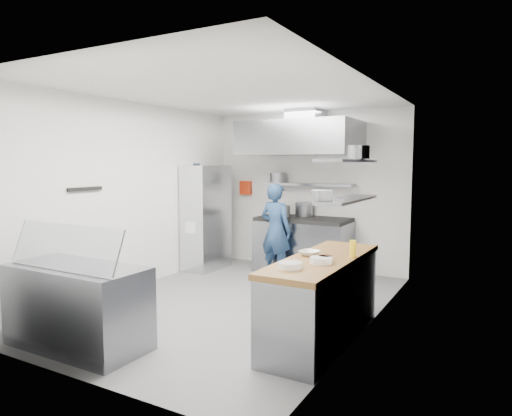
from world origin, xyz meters
The scene contains 34 objects.
floor centered at (0.00, 0.00, 0.00)m, with size 5.00×5.00×0.00m, color #5B5B5D.
ceiling centered at (0.00, 0.00, 2.80)m, with size 5.00×5.00×0.00m, color silver.
wall_back centered at (0.00, 2.50, 1.40)m, with size 3.60×0.02×2.80m, color white.
wall_front centered at (0.00, -2.50, 1.40)m, with size 3.60×0.02×2.80m, color white.
wall_left centered at (-1.80, 0.00, 1.40)m, with size 5.00×0.02×2.80m, color white.
wall_right centered at (1.80, 0.00, 1.40)m, with size 5.00×0.02×2.80m, color white.
gas_range centered at (0.10, 2.10, 0.45)m, with size 1.60×0.80×0.90m, color gray.
cooktop centered at (0.10, 2.10, 0.93)m, with size 1.57×0.78×0.06m, color black.
stock_pot_left centered at (-0.26, 2.02, 1.06)m, with size 0.25×0.25×0.20m, color slate.
stock_pot_mid centered at (0.01, 2.32, 1.08)m, with size 0.31×0.31×0.24m, color slate.
over_range_shelf centered at (0.10, 2.34, 1.52)m, with size 1.60×0.30×0.04m, color gray.
shelf_pot_a centered at (-0.52, 2.34, 1.63)m, with size 0.28×0.28×0.18m, color slate.
extractor_hood centered at (0.10, 1.93, 2.30)m, with size 1.90×1.15×0.55m, color gray.
hood_duct centered at (0.10, 2.15, 2.68)m, with size 0.55×0.55×0.24m, color slate.
red_firebox centered at (-1.25, 2.44, 1.42)m, with size 0.22×0.10×0.26m, color red.
chef centered at (-0.18, 1.59, 0.78)m, with size 0.57×0.37×1.57m, color navy.
wire_rack centered at (-1.53, 1.52, 0.93)m, with size 0.50×0.90×1.85m, color silver.
rack_bin_a centered at (-1.53, 1.12, 0.80)m, with size 0.16×0.20×0.18m, color white.
rack_bin_b centered at (-1.53, 1.27, 1.30)m, with size 0.15×0.20×0.17m, color yellow.
rack_jar centered at (-1.48, 1.19, 1.80)m, with size 0.12×0.12×0.18m, color black.
knife_strip centered at (-1.78, -0.90, 1.55)m, with size 0.04×0.55×0.05m, color black.
prep_counter_base centered at (1.48, -0.60, 0.42)m, with size 0.62×2.00×0.84m, color gray.
prep_counter_top centered at (1.48, -0.60, 0.87)m, with size 0.65×2.04×0.06m, color brown.
plate_stack_a centered at (1.39, -1.23, 0.93)m, with size 0.23×0.23×0.06m, color white.
plate_stack_b centered at (1.56, -0.87, 0.93)m, with size 0.23×0.23×0.06m, color white.
copper_pan centered at (1.57, -0.77, 0.93)m, with size 0.15×0.15×0.06m, color #CF6D3A.
squeeze_bottle centered at (1.75, -0.43, 0.99)m, with size 0.07×0.07×0.18m, color yellow.
mixing_bowl centered at (1.31, -0.57, 0.93)m, with size 0.22×0.22×0.05m, color white.
wall_shelf_lower centered at (1.64, -0.30, 1.50)m, with size 0.30×1.30×0.04m, color gray.
wall_shelf_upper centered at (1.64, -0.30, 1.92)m, with size 0.30×1.30×0.04m, color gray.
shelf_pot_c centered at (1.51, -0.75, 1.57)m, with size 0.22×0.22×0.10m, color slate.
shelf_pot_d centered at (1.73, -0.25, 2.01)m, with size 0.23×0.23×0.14m, color slate.
display_case centered at (-0.65, -2.00, 0.42)m, with size 1.50×0.70×0.85m, color gray.
display_glass centered at (-0.65, -2.12, 1.07)m, with size 1.47×0.02×0.45m, color silver.
Camera 1 is at (3.17, -5.09, 1.90)m, focal length 32.00 mm.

